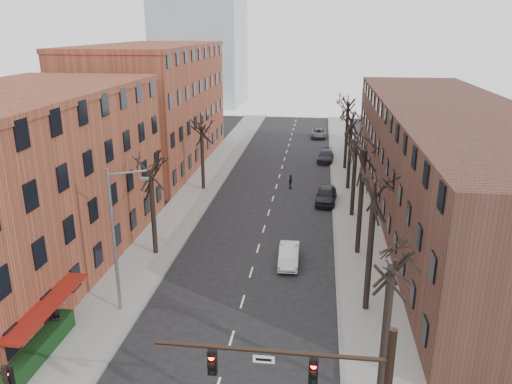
% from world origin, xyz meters
% --- Properties ---
extents(sidewalk_left, '(4.00, 90.00, 0.15)m').
position_xyz_m(sidewalk_left, '(-8.00, 35.00, 0.07)').
color(sidewalk_left, gray).
rests_on(sidewalk_left, ground).
extents(sidewalk_right, '(4.00, 90.00, 0.15)m').
position_xyz_m(sidewalk_right, '(8.00, 35.00, 0.07)').
color(sidewalk_right, gray).
rests_on(sidewalk_right, ground).
extents(building_left_near, '(12.00, 26.00, 12.00)m').
position_xyz_m(building_left_near, '(-16.00, 15.00, 6.00)').
color(building_left_near, brown).
rests_on(building_left_near, ground).
extents(building_left_far, '(12.00, 28.00, 14.00)m').
position_xyz_m(building_left_far, '(-16.00, 44.00, 7.00)').
color(building_left_far, brown).
rests_on(building_left_far, ground).
extents(building_right, '(12.00, 50.00, 10.00)m').
position_xyz_m(building_right, '(16.00, 30.00, 5.00)').
color(building_right, '#4E2C24').
rests_on(building_right, ground).
extents(awning_left, '(1.20, 7.00, 0.15)m').
position_xyz_m(awning_left, '(-9.40, 6.00, 0.00)').
color(awning_left, maroon).
rests_on(awning_left, ground).
extents(hedge, '(0.80, 6.00, 1.00)m').
position_xyz_m(hedge, '(-9.50, 5.00, 0.65)').
color(hedge, '#133716').
rests_on(hedge, sidewalk_left).
extents(tree_right_b, '(5.20, 5.20, 10.80)m').
position_xyz_m(tree_right_b, '(7.60, 12.00, 0.00)').
color(tree_right_b, black).
rests_on(tree_right_b, ground).
extents(tree_right_c, '(5.20, 5.20, 11.60)m').
position_xyz_m(tree_right_c, '(7.60, 20.00, 0.00)').
color(tree_right_c, black).
rests_on(tree_right_c, ground).
extents(tree_right_d, '(5.20, 5.20, 10.00)m').
position_xyz_m(tree_right_d, '(7.60, 28.00, 0.00)').
color(tree_right_d, black).
rests_on(tree_right_d, ground).
extents(tree_right_e, '(5.20, 5.20, 10.80)m').
position_xyz_m(tree_right_e, '(7.60, 36.00, 0.00)').
color(tree_right_e, black).
rests_on(tree_right_e, ground).
extents(tree_right_f, '(5.20, 5.20, 11.60)m').
position_xyz_m(tree_right_f, '(7.60, 44.00, 0.00)').
color(tree_right_f, black).
rests_on(tree_right_f, ground).
extents(tree_left_a, '(5.20, 5.20, 9.50)m').
position_xyz_m(tree_left_a, '(-7.60, 18.00, 0.00)').
color(tree_left_a, black).
rests_on(tree_left_a, ground).
extents(tree_left_b, '(5.20, 5.20, 9.50)m').
position_xyz_m(tree_left_b, '(-7.60, 34.00, 0.00)').
color(tree_left_b, black).
rests_on(tree_left_b, ground).
extents(streetlight, '(2.45, 0.22, 9.03)m').
position_xyz_m(streetlight, '(-7.03, 10.00, 5.01)').
color(streetlight, slate).
rests_on(streetlight, ground).
extents(silver_sedan, '(1.51, 4.09, 1.34)m').
position_xyz_m(silver_sedan, '(2.54, 17.69, 0.67)').
color(silver_sedan, silver).
rests_on(silver_sedan, ground).
extents(parked_car_near, '(2.27, 4.87, 1.61)m').
position_xyz_m(parked_car_near, '(5.30, 31.36, 0.81)').
color(parked_car_near, black).
rests_on(parked_car_near, ground).
extents(parked_car_mid, '(2.28, 4.86, 1.37)m').
position_xyz_m(parked_car_mid, '(5.30, 47.42, 0.69)').
color(parked_car_mid, '#212129').
rests_on(parked_car_mid, ground).
extents(parked_car_far, '(2.27, 4.89, 1.36)m').
position_xyz_m(parked_car_far, '(4.28, 62.00, 0.68)').
color(parked_car_far, '#55585C').
rests_on(parked_car_far, ground).
extents(pedestrian_b, '(0.85, 0.69, 1.60)m').
position_xyz_m(pedestrian_b, '(-9.60, 6.99, 0.95)').
color(pedestrian_b, black).
rests_on(pedestrian_b, sidewalk_left).
extents(pedestrian_crossing, '(0.60, 0.97, 1.54)m').
position_xyz_m(pedestrian_crossing, '(1.54, 35.48, 0.77)').
color(pedestrian_crossing, black).
rests_on(pedestrian_crossing, ground).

